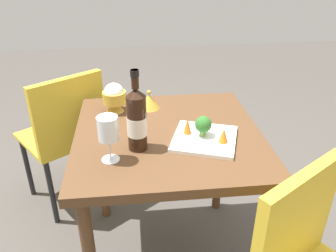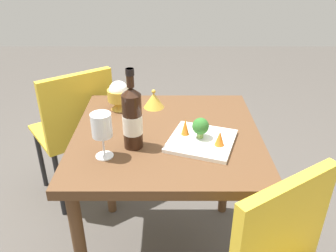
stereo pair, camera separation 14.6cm
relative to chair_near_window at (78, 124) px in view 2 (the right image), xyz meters
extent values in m
cube|color=brown|center=(0.52, -0.46, 0.18)|extent=(0.79, 0.79, 0.04)
cylinder|color=brown|center=(0.18, -0.12, -0.18)|extent=(0.05, 0.05, 0.69)
cylinder|color=brown|center=(0.85, -0.12, -0.18)|extent=(0.05, 0.05, 0.69)
cube|color=gold|center=(-0.06, 0.08, -0.09)|extent=(0.56, 0.56, 0.02)
cube|color=gold|center=(0.04, -0.06, 0.12)|extent=(0.35, 0.26, 0.40)
cylinder|color=black|center=(-0.30, 0.12, -0.31)|extent=(0.03, 0.03, 0.43)
cylinder|color=black|center=(-0.02, 0.32, -0.31)|extent=(0.03, 0.03, 0.43)
cylinder|color=black|center=(-0.10, -0.15, -0.31)|extent=(0.03, 0.03, 0.43)
cylinder|color=black|center=(0.18, 0.04, -0.31)|extent=(0.03, 0.03, 0.43)
cube|color=gold|center=(0.88, -0.95, 0.12)|extent=(0.36, 0.25, 0.40)
cylinder|color=black|center=(0.39, -0.57, 0.32)|extent=(0.08, 0.08, 0.22)
cone|color=black|center=(0.39, -0.57, 0.44)|extent=(0.08, 0.08, 0.03)
cylinder|color=black|center=(0.39, -0.57, 0.49)|extent=(0.03, 0.03, 0.07)
cylinder|color=black|center=(0.39, -0.57, 0.51)|extent=(0.03, 0.03, 0.02)
cylinder|color=silver|center=(0.39, -0.57, 0.30)|extent=(0.08, 0.08, 0.08)
cylinder|color=white|center=(0.28, -0.64, 0.21)|extent=(0.07, 0.07, 0.00)
cylinder|color=white|center=(0.28, -0.64, 0.25)|extent=(0.01, 0.01, 0.08)
cylinder|color=white|center=(0.28, -0.64, 0.34)|extent=(0.08, 0.08, 0.09)
cone|color=gold|center=(0.29, -0.22, 0.23)|extent=(0.08, 0.08, 0.04)
cylinder|color=gold|center=(0.29, -0.22, 0.28)|extent=(0.11, 0.11, 0.05)
sphere|color=white|center=(0.29, -0.22, 0.30)|extent=(0.09, 0.09, 0.09)
cone|color=gold|center=(0.46, -0.21, 0.24)|extent=(0.10, 0.10, 0.07)
sphere|color=gold|center=(0.46, -0.21, 0.29)|extent=(0.02, 0.02, 0.02)
cube|color=white|center=(0.66, -0.54, 0.21)|extent=(0.32, 0.32, 0.02)
cylinder|color=#729E4C|center=(0.65, -0.53, 0.23)|extent=(0.03, 0.03, 0.03)
sphere|color=#2D6B28|center=(0.65, -0.53, 0.27)|extent=(0.07, 0.07, 0.07)
cone|color=orange|center=(0.59, -0.50, 0.26)|extent=(0.03, 0.03, 0.07)
cone|color=orange|center=(0.72, -0.59, 0.25)|extent=(0.04, 0.04, 0.06)
camera|label=1|loc=(0.38, -1.74, 0.93)|focal=37.10mm
camera|label=2|loc=(0.52, -1.74, 0.93)|focal=37.10mm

